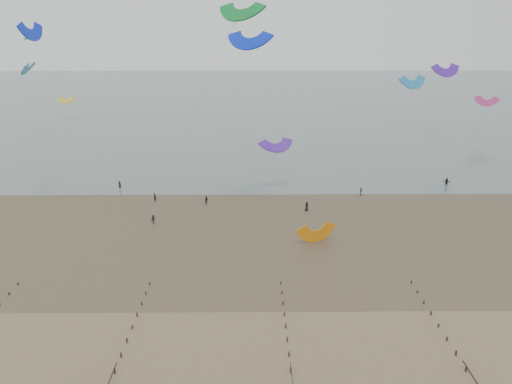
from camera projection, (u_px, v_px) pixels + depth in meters
ground at (252, 336)px, 57.12m from camera, size 500.00×500.00×0.00m
sea_and_shore at (229, 223)px, 89.69m from camera, size 500.00×665.00×0.03m
kitesurfer_lead at (155, 197)px, 100.40m from camera, size 0.75×0.71×1.73m
kitesurfers at (347, 196)px, 101.06m from camera, size 113.29×22.64×1.82m
grounded_kite at (316, 242)px, 81.91m from camera, size 7.30×6.58×3.30m
kites_airborne at (220, 73)px, 131.32m from camera, size 249.35×113.14×41.19m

